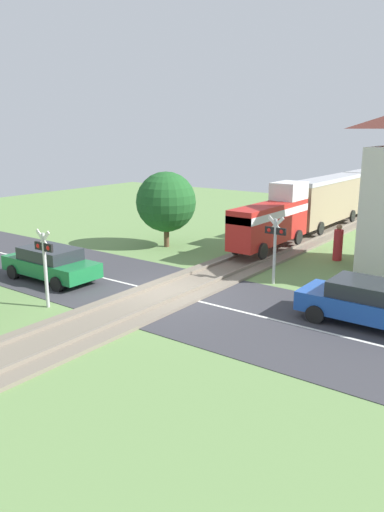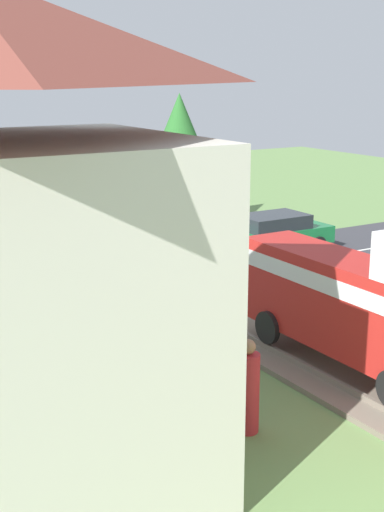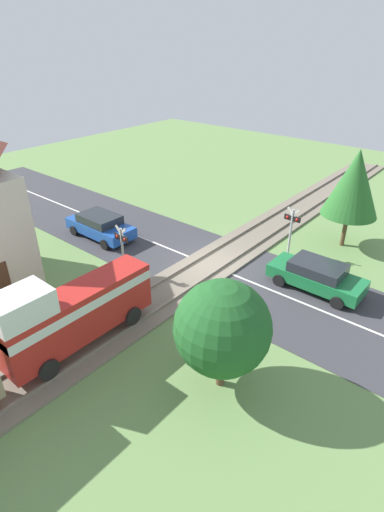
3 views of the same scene
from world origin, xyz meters
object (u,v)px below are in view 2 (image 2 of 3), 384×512
(car_near_crossing, at_px, (272,232))
(crossing_signal_east_approach, at_px, (147,265))
(pedestrian_by_station, at_px, (247,390))
(crossing_signal_west_approach, at_px, (180,200))

(car_near_crossing, distance_m, crossing_signal_east_approach, 9.18)
(crossing_signal_east_approach, xyz_separation_m, pedestrian_by_station, (0.70, 5.16, -0.99))
(car_near_crossing, height_order, pedestrian_by_station, pedestrian_by_station)
(car_near_crossing, bearing_deg, crossing_signal_east_approach, 33.52)
(crossing_signal_west_approach, height_order, crossing_signal_east_approach, same)
(crossing_signal_east_approach, height_order, pedestrian_by_station, crossing_signal_east_approach)
(car_near_crossing, xyz_separation_m, crossing_signal_west_approach, (2.54, -2.16, 1.05))
(car_near_crossing, relative_size, crossing_signal_east_approach, 1.57)
(crossing_signal_east_approach, relative_size, pedestrian_by_station, 1.58)
(crossing_signal_west_approach, height_order, pedestrian_by_station, crossing_signal_west_approach)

